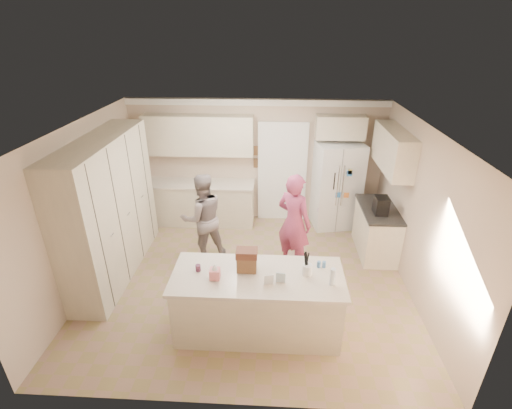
# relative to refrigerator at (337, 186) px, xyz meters

# --- Properties ---
(floor) EXTENTS (5.20, 4.60, 0.02)m
(floor) POSITION_rel_refrigerator_xyz_m (-1.68, -2.05, -0.91)
(floor) COLOR #95735F
(floor) RESTS_ON ground
(ceiling) EXTENTS (5.20, 4.60, 0.02)m
(ceiling) POSITION_rel_refrigerator_xyz_m (-1.68, -2.05, 1.71)
(ceiling) COLOR white
(ceiling) RESTS_ON wall_back
(wall_back) EXTENTS (5.20, 0.02, 2.60)m
(wall_back) POSITION_rel_refrigerator_xyz_m (-1.68, 0.26, 0.40)
(wall_back) COLOR beige
(wall_back) RESTS_ON ground
(wall_front) EXTENTS (5.20, 0.02, 2.60)m
(wall_front) POSITION_rel_refrigerator_xyz_m (-1.68, -4.36, 0.40)
(wall_front) COLOR beige
(wall_front) RESTS_ON ground
(wall_left) EXTENTS (0.02, 4.60, 2.60)m
(wall_left) POSITION_rel_refrigerator_xyz_m (-4.29, -2.05, 0.40)
(wall_left) COLOR beige
(wall_left) RESTS_ON ground
(wall_right) EXTENTS (0.02, 4.60, 2.60)m
(wall_right) POSITION_rel_refrigerator_xyz_m (0.93, -2.05, 0.40)
(wall_right) COLOR beige
(wall_right) RESTS_ON ground
(crown_back) EXTENTS (5.20, 0.08, 0.12)m
(crown_back) POSITION_rel_refrigerator_xyz_m (-1.68, 0.21, 1.63)
(crown_back) COLOR white
(crown_back) RESTS_ON wall_back
(pantry_bank) EXTENTS (0.60, 2.60, 2.35)m
(pantry_bank) POSITION_rel_refrigerator_xyz_m (-3.98, -1.85, 0.28)
(pantry_bank) COLOR beige
(pantry_bank) RESTS_ON floor
(back_base_cab) EXTENTS (2.20, 0.60, 0.88)m
(back_base_cab) POSITION_rel_refrigerator_xyz_m (-2.83, -0.05, -0.46)
(back_base_cab) COLOR beige
(back_base_cab) RESTS_ON floor
(back_countertop) EXTENTS (2.24, 0.63, 0.04)m
(back_countertop) POSITION_rel_refrigerator_xyz_m (-2.83, -0.06, 0.00)
(back_countertop) COLOR beige
(back_countertop) RESTS_ON back_base_cab
(back_upper_cab) EXTENTS (2.20, 0.35, 0.80)m
(back_upper_cab) POSITION_rel_refrigerator_xyz_m (-2.83, 0.08, 1.00)
(back_upper_cab) COLOR beige
(back_upper_cab) RESTS_ON wall_back
(doorway_opening) EXTENTS (0.90, 0.06, 2.10)m
(doorway_opening) POSITION_rel_refrigerator_xyz_m (-1.13, 0.23, 0.15)
(doorway_opening) COLOR black
(doorway_opening) RESTS_ON floor
(doorway_casing) EXTENTS (1.02, 0.03, 2.22)m
(doorway_casing) POSITION_rel_refrigerator_xyz_m (-1.13, 0.20, 0.15)
(doorway_casing) COLOR white
(doorway_casing) RESTS_ON floor
(wall_frame_upper) EXTENTS (0.15, 0.02, 0.20)m
(wall_frame_upper) POSITION_rel_refrigerator_xyz_m (-1.66, 0.22, 0.65)
(wall_frame_upper) COLOR brown
(wall_frame_upper) RESTS_ON wall_back
(wall_frame_lower) EXTENTS (0.15, 0.02, 0.20)m
(wall_frame_lower) POSITION_rel_refrigerator_xyz_m (-1.66, 0.22, 0.38)
(wall_frame_lower) COLOR brown
(wall_frame_lower) RESTS_ON wall_back
(refrigerator) EXTENTS (1.01, 0.85, 1.80)m
(refrigerator) POSITION_rel_refrigerator_xyz_m (0.00, 0.00, 0.00)
(refrigerator) COLOR white
(refrigerator) RESTS_ON floor
(fridge_seam) EXTENTS (0.02, 0.02, 1.78)m
(fridge_seam) POSITION_rel_refrigerator_xyz_m (0.00, -0.35, 0.00)
(fridge_seam) COLOR gray
(fridge_seam) RESTS_ON refrigerator
(fridge_dispenser) EXTENTS (0.22, 0.03, 0.35)m
(fridge_dispenser) POSITION_rel_refrigerator_xyz_m (-0.22, -0.36, 0.25)
(fridge_dispenser) COLOR black
(fridge_dispenser) RESTS_ON refrigerator
(fridge_handle_l) EXTENTS (0.02, 0.02, 0.85)m
(fridge_handle_l) POSITION_rel_refrigerator_xyz_m (-0.05, -0.37, 0.15)
(fridge_handle_l) COLOR silver
(fridge_handle_l) RESTS_ON refrigerator
(fridge_handle_r) EXTENTS (0.02, 0.02, 0.85)m
(fridge_handle_r) POSITION_rel_refrigerator_xyz_m (0.05, -0.37, 0.15)
(fridge_handle_r) COLOR silver
(fridge_handle_r) RESTS_ON refrigerator
(over_fridge_cab) EXTENTS (0.95, 0.35, 0.45)m
(over_fridge_cab) POSITION_rel_refrigerator_xyz_m (-0.03, 0.08, 1.20)
(over_fridge_cab) COLOR beige
(over_fridge_cab) RESTS_ON wall_back
(right_base_cab) EXTENTS (0.60, 1.20, 0.88)m
(right_base_cab) POSITION_rel_refrigerator_xyz_m (0.62, -1.05, -0.46)
(right_base_cab) COLOR beige
(right_base_cab) RESTS_ON floor
(right_countertop) EXTENTS (0.63, 1.24, 0.04)m
(right_countertop) POSITION_rel_refrigerator_xyz_m (0.61, -1.05, 0.00)
(right_countertop) COLOR #2D2B28
(right_countertop) RESTS_ON right_base_cab
(right_upper_cab) EXTENTS (0.35, 1.50, 0.70)m
(right_upper_cab) POSITION_rel_refrigerator_xyz_m (0.75, -0.85, 1.05)
(right_upper_cab) COLOR beige
(right_upper_cab) RESTS_ON wall_right
(coffee_maker) EXTENTS (0.22, 0.28, 0.30)m
(coffee_maker) POSITION_rel_refrigerator_xyz_m (0.57, -1.25, 0.17)
(coffee_maker) COLOR black
(coffee_maker) RESTS_ON right_countertop
(island_base) EXTENTS (2.20, 0.90, 0.88)m
(island_base) POSITION_rel_refrigerator_xyz_m (-1.48, -3.15, -0.46)
(island_base) COLOR beige
(island_base) RESTS_ON floor
(island_top) EXTENTS (2.28, 0.96, 0.05)m
(island_top) POSITION_rel_refrigerator_xyz_m (-1.48, -3.15, 0.00)
(island_top) COLOR beige
(island_top) RESTS_ON island_base
(utensil_crock) EXTENTS (0.13, 0.13, 0.15)m
(utensil_crock) POSITION_rel_refrigerator_xyz_m (-0.83, -3.10, 0.10)
(utensil_crock) COLOR white
(utensil_crock) RESTS_ON island_top
(tissue_box) EXTENTS (0.13, 0.13, 0.14)m
(tissue_box) POSITION_rel_refrigerator_xyz_m (-2.03, -3.25, 0.10)
(tissue_box) COLOR #E3797F
(tissue_box) RESTS_ON island_top
(tissue_plume) EXTENTS (0.08, 0.08, 0.08)m
(tissue_plume) POSITION_rel_refrigerator_xyz_m (-2.03, -3.25, 0.20)
(tissue_plume) COLOR white
(tissue_plume) RESTS_ON tissue_box
(dollhouse_body) EXTENTS (0.26, 0.18, 0.22)m
(dollhouse_body) POSITION_rel_refrigerator_xyz_m (-1.63, -3.05, 0.14)
(dollhouse_body) COLOR brown
(dollhouse_body) RESTS_ON island_top
(dollhouse_roof) EXTENTS (0.28, 0.20, 0.10)m
(dollhouse_roof) POSITION_rel_refrigerator_xyz_m (-1.63, -3.05, 0.30)
(dollhouse_roof) COLOR #592D1E
(dollhouse_roof) RESTS_ON dollhouse_body
(jam_jar) EXTENTS (0.07, 0.07, 0.09)m
(jam_jar) POSITION_rel_refrigerator_xyz_m (-2.28, -3.10, 0.07)
(jam_jar) COLOR #59263F
(jam_jar) RESTS_ON island_top
(greeting_card_a) EXTENTS (0.12, 0.06, 0.16)m
(greeting_card_a) POSITION_rel_refrigerator_xyz_m (-1.33, -3.35, 0.11)
(greeting_card_a) COLOR white
(greeting_card_a) RESTS_ON island_top
(greeting_card_b) EXTENTS (0.12, 0.05, 0.16)m
(greeting_card_b) POSITION_rel_refrigerator_xyz_m (-1.18, -3.30, 0.11)
(greeting_card_b) COLOR silver
(greeting_card_b) RESTS_ON island_top
(water_bottle) EXTENTS (0.07, 0.07, 0.24)m
(water_bottle) POSITION_rel_refrigerator_xyz_m (-0.53, -3.30, 0.14)
(water_bottle) COLOR silver
(water_bottle) RESTS_ON island_top
(shaker_salt) EXTENTS (0.05, 0.05, 0.09)m
(shaker_salt) POSITION_rel_refrigerator_xyz_m (-0.66, -2.93, 0.07)
(shaker_salt) COLOR teal
(shaker_salt) RESTS_ON island_top
(shaker_pepper) EXTENTS (0.05, 0.05, 0.09)m
(shaker_pepper) POSITION_rel_refrigerator_xyz_m (-0.59, -2.93, 0.07)
(shaker_pepper) COLOR teal
(shaker_pepper) RESTS_ON island_top
(teen_boy) EXTENTS (0.98, 0.90, 1.64)m
(teen_boy) POSITION_rel_refrigerator_xyz_m (-2.54, -1.39, -0.08)
(teen_boy) COLOR gray
(teen_boy) RESTS_ON floor
(teen_girl) EXTENTS (0.76, 0.72, 1.76)m
(teen_girl) POSITION_rel_refrigerator_xyz_m (-0.94, -1.60, -0.02)
(teen_girl) COLOR #C04965
(teen_girl) RESTS_ON floor
(fridge_magnets) EXTENTS (0.76, 0.02, 1.44)m
(fridge_magnets) POSITION_rel_refrigerator_xyz_m (0.00, -0.36, 0.00)
(fridge_magnets) COLOR tan
(fridge_magnets) RESTS_ON refrigerator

